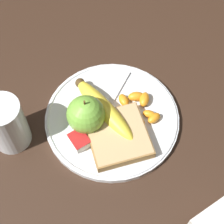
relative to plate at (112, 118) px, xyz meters
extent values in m
plane|color=#332116|center=(0.00, 0.00, -0.01)|extent=(3.00, 3.00, 0.00)
cylinder|color=silver|center=(0.00, 0.00, 0.00)|extent=(0.27, 0.27, 0.01)
torus|color=silver|center=(0.00, 0.00, 0.00)|extent=(0.27, 0.27, 0.01)
cylinder|color=silver|center=(0.07, 0.19, 0.05)|extent=(0.07, 0.07, 0.11)
cylinder|color=orange|center=(0.07, 0.19, 0.04)|extent=(0.06, 0.06, 0.09)
sphere|color=#72B23D|center=(0.01, 0.05, 0.04)|extent=(0.07, 0.07, 0.07)
cylinder|color=brown|center=(0.01, 0.05, 0.08)|extent=(0.00, 0.00, 0.01)
ellipsoid|color=yellow|center=(0.01, 0.01, 0.02)|extent=(0.18, 0.05, 0.04)
sphere|color=#473319|center=(0.10, 0.02, 0.02)|extent=(0.02, 0.02, 0.02)
cube|color=olive|center=(-0.05, 0.02, 0.02)|extent=(0.15, 0.14, 0.02)
cube|color=tan|center=(-0.05, 0.02, 0.02)|extent=(0.14, 0.14, 0.02)
cube|color=silver|center=(0.04, -0.04, 0.01)|extent=(0.08, 0.11, 0.00)
cube|color=silver|center=(0.00, 0.04, 0.01)|extent=(0.05, 0.06, 0.00)
cube|color=silver|center=(-0.01, 0.08, 0.01)|extent=(0.04, 0.03, 0.02)
cube|color=#B21E1E|center=(-0.01, 0.08, 0.02)|extent=(0.04, 0.03, 0.00)
ellipsoid|color=orange|center=(0.01, -0.07, 0.01)|extent=(0.03, 0.04, 0.02)
ellipsoid|color=orange|center=(-0.05, -0.04, 0.01)|extent=(0.03, 0.03, 0.02)
ellipsoid|color=orange|center=(-0.01, -0.03, 0.01)|extent=(0.03, 0.02, 0.02)
ellipsoid|color=orange|center=(0.02, -0.04, 0.01)|extent=(0.03, 0.02, 0.02)
ellipsoid|color=orange|center=(-0.04, -0.03, 0.01)|extent=(0.03, 0.03, 0.02)
ellipsoid|color=orange|center=(-0.01, -0.08, 0.01)|extent=(0.04, 0.04, 0.02)
ellipsoid|color=orange|center=(-0.05, -0.07, 0.01)|extent=(0.02, 0.03, 0.02)
ellipsoid|color=orange|center=(-0.04, -0.06, 0.01)|extent=(0.03, 0.03, 0.01)
camera|label=1|loc=(-0.32, 0.21, 0.66)|focal=60.00mm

